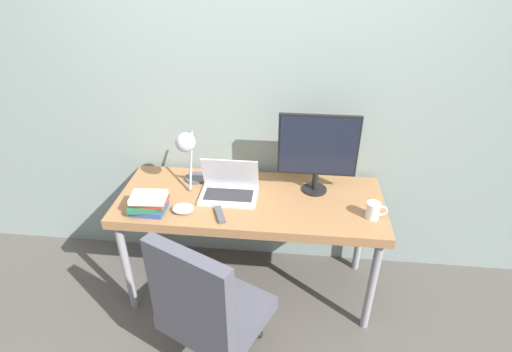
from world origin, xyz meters
The scene contains 11 objects.
ground_plane centered at (0.00, 0.00, 0.00)m, with size 12.00×12.00×0.00m, color #514C47.
wall_back centered at (0.00, 0.72, 1.30)m, with size 8.00×0.05×2.60m.
desk centered at (0.00, 0.33, 0.69)m, with size 1.65×0.65×0.76m.
laptop centered at (-0.13, 0.34, 0.81)m, with size 0.35×0.23×0.24m.
monitor centered at (0.40, 0.46, 1.06)m, with size 0.48×0.16×0.51m.
desk_lamp centered at (-0.39, 0.38, 1.05)m, with size 0.15×0.29×0.41m.
office_chair centered at (-0.14, -0.38, 0.56)m, with size 0.63×0.62×1.01m.
book_stack centered at (-0.58, 0.12, 0.82)m, with size 0.23×0.18×0.12m.
tv_remote centered at (-0.15, 0.12, 0.77)m, with size 0.09×0.16×0.02m.
mug centered at (0.73, 0.20, 0.81)m, with size 0.12×0.08×0.10m.
game_controller centered at (-0.38, 0.14, 0.78)m, with size 0.13×0.10×0.04m.
Camera 1 is at (0.25, -1.72, 2.16)m, focal length 28.00 mm.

